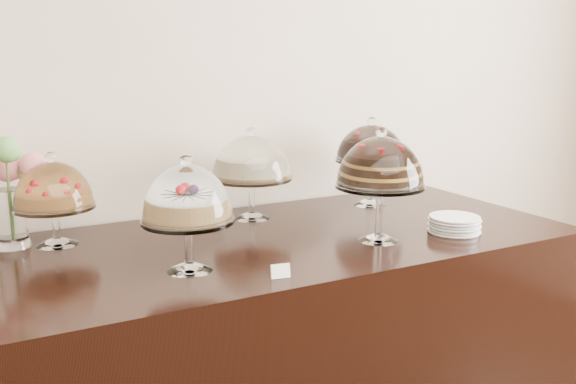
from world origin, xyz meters
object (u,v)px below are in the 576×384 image
cake_stand_choco_layer (380,166)px  cake_stand_fruit_tart (53,190)px  flower_vase (7,185)px  display_counter (282,347)px  cake_stand_dark_choco (371,147)px  cake_stand_cheesecake (251,161)px  plate_stack (454,224)px  cake_stand_sugar_sponge (187,199)px

cake_stand_choco_layer → cake_stand_fruit_tart: cake_stand_choco_layer is taller
cake_stand_fruit_tart → flower_vase: (-0.15, 0.05, 0.02)m
display_counter → cake_stand_dark_choco: 0.97m
cake_stand_cheesecake → flower_vase: 0.92m
cake_stand_choco_layer → plate_stack: (0.32, -0.05, -0.25)m
cake_stand_dark_choco → flower_vase: size_ratio=0.99×
cake_stand_choco_layer → cake_stand_fruit_tart: bearing=154.4°
cake_stand_sugar_sponge → cake_stand_dark_choco: 1.13m
display_counter → plate_stack: 0.82m
display_counter → flower_vase: bearing=159.6°
cake_stand_cheesecake → cake_stand_dark_choco: size_ratio=0.96×
display_counter → plate_stack: size_ratio=11.27×
cake_stand_dark_choco → plate_stack: bearing=-87.9°
flower_vase → cake_stand_cheesecake: bearing=-2.3°
cake_stand_choco_layer → cake_stand_cheesecake: cake_stand_choco_layer is taller
cake_stand_cheesecake → cake_stand_fruit_tart: size_ratio=1.13×
cake_stand_fruit_tart → plate_stack: size_ratio=1.73×
cake_stand_sugar_sponge → flower_vase: bearing=131.1°
display_counter → cake_stand_cheesecake: size_ratio=5.76×
display_counter → cake_stand_cheesecake: bearing=86.7°
cake_stand_sugar_sponge → cake_stand_fruit_tart: bearing=123.6°
cake_stand_sugar_sponge → cake_stand_choco_layer: size_ratio=0.89×
display_counter → cake_stand_sugar_sponge: (-0.44, -0.20, 0.68)m
display_counter → cake_stand_choco_layer: bearing=-36.7°
cake_stand_choco_layer → cake_stand_fruit_tart: (-1.05, 0.50, -0.08)m
display_counter → cake_stand_sugar_sponge: size_ratio=5.87×
cake_stand_fruit_tart → cake_stand_choco_layer: bearing=-25.6°
cake_stand_fruit_tart → plate_stack: 1.49m
cake_stand_cheesecake → flower_vase: bearing=177.7°
cake_stand_sugar_sponge → cake_stand_cheesecake: cake_stand_cheesecake is taller
cake_stand_sugar_sponge → cake_stand_fruit_tart: size_ratio=1.11×
cake_stand_sugar_sponge → cake_stand_dark_choco: cake_stand_dark_choco is taller
cake_stand_dark_choco → plate_stack: 0.58m
cake_stand_fruit_tart → plate_stack: cake_stand_fruit_tart is taller
display_counter → cake_stand_dark_choco: cake_stand_dark_choco is taller
display_counter → cake_stand_choco_layer: cake_stand_choco_layer is taller
plate_stack → cake_stand_choco_layer: bearing=171.7°
plate_stack → cake_stand_fruit_tart: bearing=158.1°
plate_stack → cake_stand_cheesecake: bearing=136.5°
display_counter → plate_stack: (0.61, -0.26, 0.48)m
display_counter → cake_stand_sugar_sponge: bearing=-155.2°
cake_stand_dark_choco → cake_stand_cheesecake: bearing=176.9°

